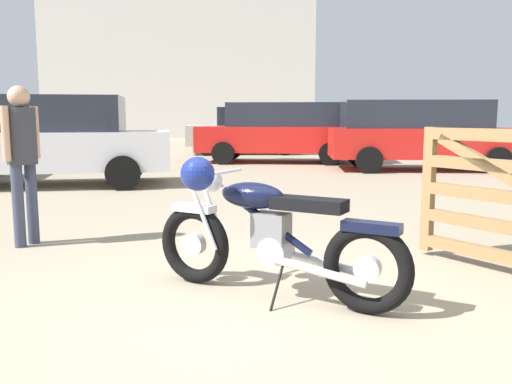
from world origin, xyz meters
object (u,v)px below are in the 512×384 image
bystander (22,149)px  white_estate_far (282,130)px  red_hatchback_near (245,131)px  blue_hatchback_right (13,136)px  pale_sedan_back (40,138)px  silver_sedan_mid (420,133)px  vintage_motorcycle (266,233)px

bystander → white_estate_far: 10.73m
bystander → red_hatchback_near: size_ratio=0.39×
blue_hatchback_right → pale_sedan_back: (2.22, -4.08, 0.10)m
bystander → white_estate_far: white_estate_far is taller
silver_sedan_mid → pale_sedan_back: bearing=-156.3°
blue_hatchback_right → red_hatchback_near: same height
blue_hatchback_right → silver_sedan_mid: bearing=-176.6°
white_estate_far → pale_sedan_back: (-5.11, -5.23, 0.00)m
bystander → silver_sedan_mid: 10.32m
blue_hatchback_right → white_estate_far: size_ratio=0.91×
white_estate_far → red_hatchback_near: size_ratio=1.14×
bystander → white_estate_far: bearing=-83.3°
blue_hatchback_right → white_estate_far: bearing=-160.9°
red_hatchback_near → blue_hatchback_right: bearing=34.4°
bystander → silver_sedan_mid: bearing=-105.5°
white_estate_far → pale_sedan_back: 7.31m
white_estate_far → silver_sedan_mid: bearing=150.9°
vintage_motorcycle → pale_sedan_back: pale_sedan_back is taller
vintage_motorcycle → red_hatchback_near: 15.50m
blue_hatchback_right → bystander: bearing=123.1°
blue_hatchback_right → red_hatchback_near: 7.92m
vintage_motorcycle → white_estate_far: size_ratio=0.38×
silver_sedan_mid → blue_hatchback_right: 10.71m
vintage_motorcycle → white_estate_far: bearing=-64.4°
silver_sedan_mid → red_hatchback_near: (-4.34, 6.05, -0.10)m
white_estate_far → blue_hatchback_right: bearing=15.9°
vintage_motorcycle → bystander: 3.02m
pale_sedan_back → bystander: bearing=-79.1°
vintage_motorcycle → blue_hatchback_right: bearing=-28.9°
vintage_motorcycle → pale_sedan_back: (-4.02, 6.61, 0.45)m
pale_sedan_back → silver_sedan_mid: bearing=11.5°
pale_sedan_back → blue_hatchback_right: bearing=111.5°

